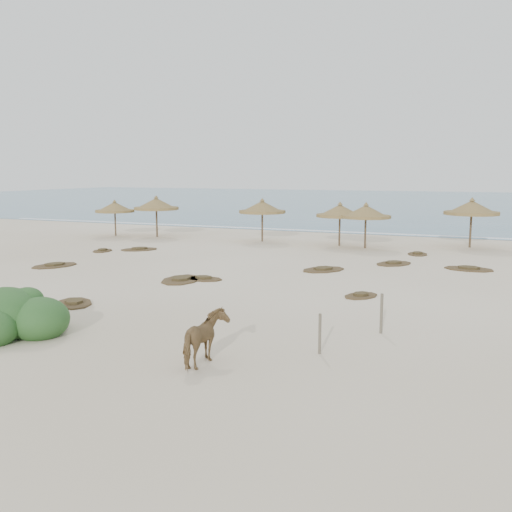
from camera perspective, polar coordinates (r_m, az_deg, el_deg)
The scene contains 24 objects.
ground at distance 21.93m, azimuth -5.94°, elevation -4.35°, with size 160.00×160.00×0.00m, color beige.
ocean at distance 94.40m, azimuth 16.65°, elevation 5.19°, with size 200.00×100.00×0.01m, color #2A6180.
foam_line at distance 46.15m, azimuth 9.82°, elevation 2.33°, with size 70.00×0.60×0.01m, color white.
palapa_0 at distance 44.33m, azimuth -13.94°, elevation 4.71°, with size 3.47×3.47×2.75m.
palapa_1 at distance 43.06m, azimuth -9.94°, elevation 5.09°, with size 4.00×4.00×3.10m.
palapa_2 at distance 39.58m, azimuth 0.63°, elevation 4.85°, with size 3.57×3.57×3.03m.
palapa_3 at distance 37.67m, azimuth 8.39°, elevation 4.43°, with size 3.65×3.65×2.90m.
palapa_4 at distance 36.69m, azimuth 10.93°, elevation 4.31°, with size 4.11×4.11×2.94m.
palapa_5 at distance 38.89m, azimuth 20.77°, elevation 4.47°, with size 4.54×4.54×3.23m.
horse at distance 14.53m, azimuth -5.12°, elevation -8.25°, with size 0.73×1.61×1.36m, color brown.
fence_post_near at distance 17.65m, azimuth 12.43°, elevation -5.64°, with size 0.09×0.09×1.22m, color #6A604F.
fence_post_far at distance 15.47m, azimuth 6.40°, elevation -7.73°, with size 0.08×0.08×1.10m, color #6A604F.
bush at distance 18.68m, azimuth -23.63°, elevation -5.59°, with size 3.71×3.27×1.66m.
scrub_1 at distance 31.17m, azimuth -19.50°, elevation -0.87°, with size 2.26×2.78×0.16m.
scrub_2 at distance 25.86m, azimuth -5.27°, elevation -2.26°, with size 1.82×1.24×0.16m.
scrub_3 at distance 28.36m, azimuth 6.75°, elevation -1.33°, with size 2.59×2.83×0.16m.
scrub_4 at distance 22.67m, azimuth 10.45°, elevation -3.89°, with size 1.63×1.88×0.16m.
scrub_5 at distance 30.27m, azimuth 20.51°, elevation -1.19°, with size 2.49×1.73×0.16m.
scrub_6 at distance 36.19m, azimuth -11.59°, elevation 0.68°, with size 2.66×2.67×0.16m.
scrub_7 at distance 30.85m, azimuth 13.61°, elevation -0.72°, with size 2.36×2.63×0.16m.
scrub_8 at distance 36.08m, azimuth -15.10°, elevation 0.54°, with size 1.49×1.88×0.16m.
scrub_9 at distance 25.77m, azimuth -7.50°, elevation -2.33°, with size 2.02×2.74×0.16m.
scrub_10 at distance 34.76m, azimuth 15.86°, elevation 0.21°, with size 1.31×1.84×0.16m.
scrub_11 at distance 22.10m, azimuth -17.73°, elevation -4.48°, with size 2.28×2.30×0.16m.
Camera 1 is at (10.37, -18.71, 4.86)m, focal length 40.00 mm.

